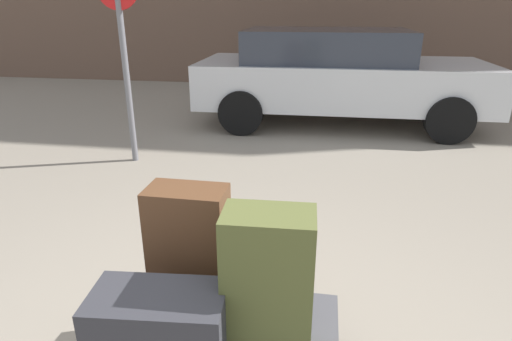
{
  "coord_description": "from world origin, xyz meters",
  "views": [
    {
      "loc": [
        0.44,
        -1.5,
        1.76
      ],
      "look_at": [
        0.0,
        1.2,
        0.69
      ],
      "focal_mm": 29.77,
      "sensor_mm": 36.0,
      "label": 1
    }
  ],
  "objects_px": {
    "duffel_bag_charcoal_front_left": "(160,330)",
    "parked_car": "(337,74)",
    "suitcase_olive_stacked_top": "(268,284)",
    "no_parking_sign": "(123,43)",
    "bollard_kerb_near": "(457,102)",
    "suitcase_brown_rear_right": "(189,247)"
  },
  "relations": [
    {
      "from": "bollard_kerb_near",
      "to": "no_parking_sign",
      "type": "relative_size",
      "value": 0.26
    },
    {
      "from": "duffel_bag_charcoal_front_left",
      "to": "parked_car",
      "type": "distance_m",
      "value": 5.48
    },
    {
      "from": "bollard_kerb_near",
      "to": "no_parking_sign",
      "type": "bearing_deg",
      "value": -148.22
    },
    {
      "from": "suitcase_olive_stacked_top",
      "to": "bollard_kerb_near",
      "type": "distance_m",
      "value": 6.24
    },
    {
      "from": "suitcase_brown_rear_right",
      "to": "duffel_bag_charcoal_front_left",
      "type": "bearing_deg",
      "value": -89.27
    },
    {
      "from": "duffel_bag_charcoal_front_left",
      "to": "bollard_kerb_near",
      "type": "height_order",
      "value": "duffel_bag_charcoal_front_left"
    },
    {
      "from": "bollard_kerb_near",
      "to": "duffel_bag_charcoal_front_left",
      "type": "bearing_deg",
      "value": -114.73
    },
    {
      "from": "parked_car",
      "to": "bollard_kerb_near",
      "type": "height_order",
      "value": "parked_car"
    },
    {
      "from": "suitcase_olive_stacked_top",
      "to": "parked_car",
      "type": "relative_size",
      "value": 0.15
    },
    {
      "from": "suitcase_olive_stacked_top",
      "to": "bollard_kerb_near",
      "type": "height_order",
      "value": "suitcase_olive_stacked_top"
    },
    {
      "from": "parked_car",
      "to": "bollard_kerb_near",
      "type": "distance_m",
      "value": 2.07
    },
    {
      "from": "duffel_bag_charcoal_front_left",
      "to": "parked_car",
      "type": "relative_size",
      "value": 0.13
    },
    {
      "from": "suitcase_olive_stacked_top",
      "to": "no_parking_sign",
      "type": "height_order",
      "value": "no_parking_sign"
    },
    {
      "from": "suitcase_olive_stacked_top",
      "to": "duffel_bag_charcoal_front_left",
      "type": "xyz_separation_m",
      "value": [
        -0.42,
        -0.16,
        -0.16
      ]
    },
    {
      "from": "suitcase_olive_stacked_top",
      "to": "no_parking_sign",
      "type": "relative_size",
      "value": 0.3
    },
    {
      "from": "suitcase_brown_rear_right",
      "to": "duffel_bag_charcoal_front_left",
      "type": "height_order",
      "value": "suitcase_brown_rear_right"
    },
    {
      "from": "suitcase_olive_stacked_top",
      "to": "bollard_kerb_near",
      "type": "relative_size",
      "value": 1.16
    },
    {
      "from": "suitcase_olive_stacked_top",
      "to": "duffel_bag_charcoal_front_left",
      "type": "distance_m",
      "value": 0.48
    },
    {
      "from": "suitcase_olive_stacked_top",
      "to": "parked_car",
      "type": "xyz_separation_m",
      "value": [
        0.37,
        5.25,
        0.09
      ]
    },
    {
      "from": "suitcase_olive_stacked_top",
      "to": "bollard_kerb_near",
      "type": "bearing_deg",
      "value": 65.93
    },
    {
      "from": "parked_car",
      "to": "no_parking_sign",
      "type": "relative_size",
      "value": 1.96
    },
    {
      "from": "no_parking_sign",
      "to": "parked_car",
      "type": "bearing_deg",
      "value": 42.06
    }
  ]
}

